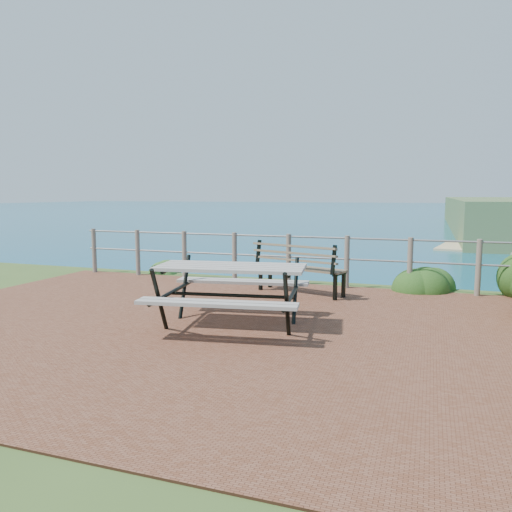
# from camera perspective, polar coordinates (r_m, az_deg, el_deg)

# --- Properties ---
(ground) EXTENTS (10.00, 7.00, 0.12)m
(ground) POSITION_cam_1_polar(r_m,az_deg,el_deg) (6.87, -3.91, -8.12)
(ground) COLOR brown
(ground) RESTS_ON ground
(ocean) EXTENTS (1200.00, 1200.00, 0.00)m
(ocean) POSITION_cam_1_polar(r_m,az_deg,el_deg) (206.11, 18.72, 6.25)
(ocean) COLOR #136B74
(ocean) RESTS_ON ground
(safety_railing) EXTENTS (9.40, 0.10, 1.00)m
(safety_railing) POSITION_cam_1_polar(r_m,az_deg,el_deg) (9.88, 3.74, -0.06)
(safety_railing) COLOR #6B5B4C
(safety_railing) RESTS_ON ground
(picnic_table) EXTENTS (2.07, 1.70, 0.83)m
(picnic_table) POSITION_cam_1_polar(r_m,az_deg,el_deg) (6.73, -2.89, -3.81)
(picnic_table) COLOR gray
(picnic_table) RESTS_ON ground
(park_bench) EXTENTS (1.72, 0.89, 0.94)m
(park_bench) POSITION_cam_1_polar(r_m,az_deg,el_deg) (8.96, 5.14, -0.49)
(park_bench) COLOR brown
(park_bench) RESTS_ON ground
(shrub_lip_west) EXTENTS (0.66, 0.66, 0.36)m
(shrub_lip_west) POSITION_cam_1_polar(r_m,az_deg,el_deg) (11.60, -9.79, -1.93)
(shrub_lip_west) COLOR #2D5821
(shrub_lip_west) RESTS_ON ground
(shrub_lip_east) EXTENTS (0.88, 0.88, 0.66)m
(shrub_lip_east) POSITION_cam_1_polar(r_m,az_deg,el_deg) (9.97, 18.70, -3.69)
(shrub_lip_east) COLOR #1F4415
(shrub_lip_east) RESTS_ON ground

